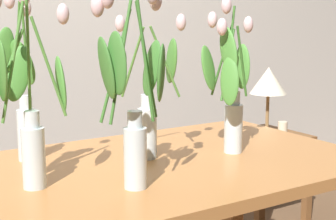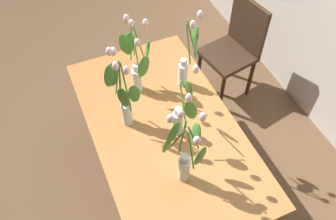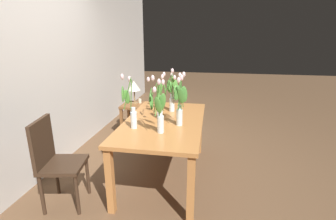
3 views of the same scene
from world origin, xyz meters
The scene contains 9 objects.
dining_table centered at (0.00, 0.00, 0.65)m, with size 1.60×0.90×0.74m.
tulip_vase_0 centered at (0.07, 0.08, 0.92)m, with size 0.26×0.17×0.51m.
tulip_vase_1 centered at (-0.39, -0.03, 0.97)m, with size 0.26×0.20×0.59m.
tulip_vase_2 centered at (-0.14, -0.21, 0.99)m, with size 0.23×0.19×0.59m.
tulip_vase_3 centered at (0.36, -0.03, 0.97)m, with size 0.22×0.24×0.57m.
tulip_vase_4 centered at (-0.30, 0.30, 0.94)m, with size 0.16×0.15×0.58m.
side_table centered at (1.27, 0.76, 0.43)m, with size 0.44×0.44×0.55m.
table_lamp centered at (1.31, 0.78, 0.86)m, with size 0.22×0.22×0.40m.
pillar_candle centered at (1.36, 0.70, 0.59)m, with size 0.06×0.06×0.07m, color beige.
Camera 1 is at (-0.82, -1.47, 1.23)m, focal length 54.81 mm.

